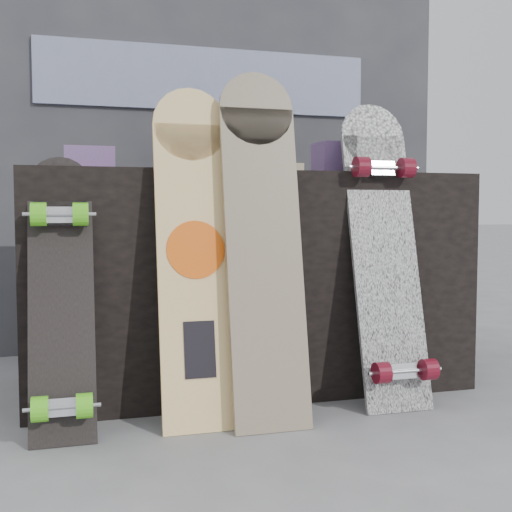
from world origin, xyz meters
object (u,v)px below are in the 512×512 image
object	(u,v)px
vendor_table	(247,281)
skateboard_dark	(61,292)
longboard_geisha	(195,245)
longboard_cascadia	(385,247)
longboard_celtic	(263,234)

from	to	relation	value
vendor_table	skateboard_dark	world-z (taller)	skateboard_dark
vendor_table	longboard_geisha	size ratio (longest dim) A/B	1.52
vendor_table	longboard_cascadia	bearing A→B (deg)	-41.79
vendor_table	longboard_geisha	xyz separation A→B (m)	(-0.27, -0.39, 0.16)
longboard_celtic	skateboard_dark	world-z (taller)	longboard_celtic
longboard_celtic	longboard_cascadia	xyz separation A→B (m)	(0.46, 0.07, -0.05)
vendor_table	longboard_geisha	bearing A→B (deg)	-124.73
longboard_geisha	skateboard_dark	xyz separation A→B (m)	(-0.40, -0.00, -0.13)
longboard_celtic	skateboard_dark	xyz separation A→B (m)	(-0.61, 0.04, -0.17)
longboard_cascadia	longboard_geisha	bearing A→B (deg)	-176.97
longboard_cascadia	skateboard_dark	world-z (taller)	longboard_cascadia
vendor_table	skateboard_dark	bearing A→B (deg)	-149.60
longboard_geisha	longboard_cascadia	bearing A→B (deg)	3.03
vendor_table	longboard_cascadia	world-z (taller)	longboard_cascadia
longboard_geisha	skateboard_dark	bearing A→B (deg)	-179.56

